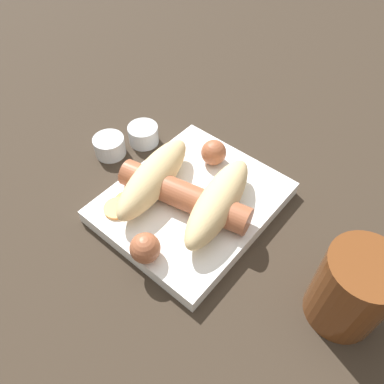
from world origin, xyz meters
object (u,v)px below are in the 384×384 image
at_px(condiment_cup_far, 108,148).
at_px(bread_roll, 184,190).
at_px(condiment_cup_near, 144,135).
at_px(food_tray, 192,202).
at_px(drink_glass, 352,290).
at_px(sausage, 183,195).

bearing_deg(condiment_cup_far, bread_roll, 87.07).
bearing_deg(condiment_cup_near, bread_roll, 65.47).
bearing_deg(food_tray, bread_roll, -10.02).
bearing_deg(condiment_cup_far, condiment_cup_near, 160.09).
distance_m(condiment_cup_far, drink_glass, 0.37).
xyz_separation_m(food_tray, condiment_cup_far, (0.00, -0.16, 0.00)).
bearing_deg(drink_glass, condiment_cup_near, -99.21).
height_order(sausage, condiment_cup_far, sausage).
relative_size(food_tray, sausage, 1.09).
xyz_separation_m(condiment_cup_far, drink_glass, (0.00, 0.37, 0.04)).
distance_m(food_tray, drink_glass, 0.21).
relative_size(food_tray, condiment_cup_far, 4.83).
height_order(bread_roll, drink_glass, drink_glass).
xyz_separation_m(bread_roll, sausage, (0.00, 0.00, -0.01)).
bearing_deg(condiment_cup_near, food_tray, 70.09).
bearing_deg(food_tray, condiment_cup_far, -88.52).
bearing_deg(sausage, bread_roll, -164.59).
xyz_separation_m(condiment_cup_near, condiment_cup_far, (0.05, -0.02, 0.00)).
relative_size(food_tray, bread_roll, 1.27).
distance_m(bread_roll, drink_glass, 0.21).
bearing_deg(bread_roll, sausage, 15.41).
xyz_separation_m(bread_roll, condiment_cup_near, (-0.06, -0.14, -0.03)).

